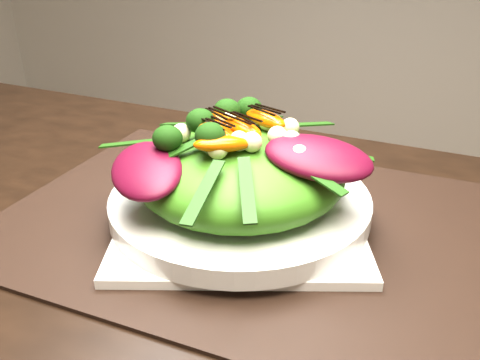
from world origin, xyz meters
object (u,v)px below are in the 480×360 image
at_px(plate_base, 240,214).
at_px(lettuce_mound, 240,172).
at_px(placemat, 240,219).
at_px(orange_segment, 245,129).
at_px(salad_bowl, 240,201).

bearing_deg(plate_base, lettuce_mound, 0.00).
relative_size(placemat, lettuce_mound, 2.29).
distance_m(plate_base, orange_segment, 0.09).
height_order(plate_base, salad_bowl, salad_bowl).
distance_m(salad_bowl, orange_segment, 0.08).
xyz_separation_m(plate_base, orange_segment, (0.00, 0.01, 0.09)).
height_order(plate_base, lettuce_mound, lettuce_mound).
bearing_deg(salad_bowl, lettuce_mound, 0.00).
bearing_deg(placemat, salad_bowl, 180.00).
bearing_deg(salad_bowl, placemat, 0.00).
relative_size(salad_bowl, lettuce_mound, 1.26).
height_order(placemat, plate_base, plate_base).
relative_size(lettuce_mound, orange_segment, 3.82).
xyz_separation_m(placemat, plate_base, (-0.00, 0.00, 0.01)).
distance_m(placemat, salad_bowl, 0.02).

